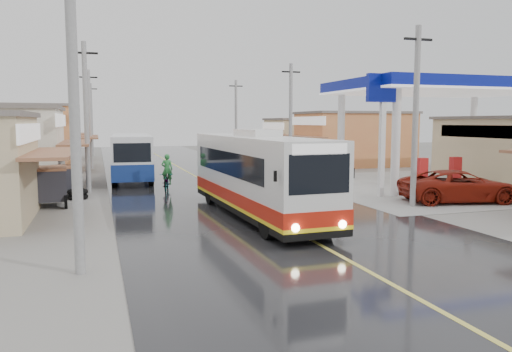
% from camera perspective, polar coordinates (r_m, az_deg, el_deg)
% --- Properties ---
extents(ground, '(120.00, 120.00, 0.00)m').
position_cam_1_polar(ground, '(20.48, 1.14, -4.54)').
color(ground, slate).
rests_on(ground, ground).
extents(road, '(12.00, 90.00, 0.02)m').
position_cam_1_polar(road, '(34.86, -6.83, -0.10)').
color(road, black).
rests_on(road, ground).
extents(centre_line, '(0.15, 90.00, 0.01)m').
position_cam_1_polar(centre_line, '(34.86, -6.83, -0.08)').
color(centre_line, '#D8CC4C').
rests_on(centre_line, road).
extents(shopfronts_right, '(11.00, 44.00, 4.80)m').
position_cam_1_polar(shopfronts_right, '(37.95, 16.94, 0.17)').
color(shopfronts_right, beige).
rests_on(shopfronts_right, ground).
extents(utility_poles_left, '(1.60, 50.00, 8.00)m').
position_cam_1_polar(utility_poles_left, '(35.25, -18.38, -0.32)').
color(utility_poles_left, gray).
rests_on(utility_poles_left, ground).
extents(utility_poles_right, '(1.60, 36.00, 8.00)m').
position_cam_1_polar(utility_poles_right, '(36.81, 3.93, 0.24)').
color(utility_poles_right, gray).
rests_on(utility_poles_right, ground).
extents(coach_bus, '(2.89, 11.29, 3.50)m').
position_cam_1_polar(coach_bus, '(20.08, 0.03, 0.13)').
color(coach_bus, silver).
rests_on(coach_bus, road).
extents(second_bus, '(2.87, 9.02, 2.95)m').
position_cam_1_polar(second_bus, '(33.37, -14.03, 2.20)').
color(second_bus, silver).
rests_on(second_bus, road).
extents(jeepney, '(5.94, 3.67, 1.54)m').
position_cam_1_polar(jeepney, '(25.61, 22.22, -1.09)').
color(jeepney, maroon).
rests_on(jeepney, ground).
extents(cyclist, '(1.07, 2.02, 2.07)m').
position_cam_1_polar(cyclist, '(27.93, -10.15, -0.34)').
color(cyclist, black).
rests_on(cyclist, ground).
extents(tricycle_near, '(1.66, 2.34, 1.78)m').
position_cam_1_polar(tricycle_near, '(24.41, -22.50, -0.85)').
color(tricycle_near, '#26262D').
rests_on(tricycle_near, ground).
extents(tricycle_far, '(1.72, 2.12, 1.58)m').
position_cam_1_polar(tricycle_far, '(27.32, -20.89, -0.32)').
color(tricycle_far, '#26262D').
rests_on(tricycle_far, ground).
extents(tyre_stack, '(0.98, 0.98, 0.50)m').
position_cam_1_polar(tyre_stack, '(26.24, -19.69, -1.97)').
color(tyre_stack, black).
rests_on(tyre_stack, ground).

